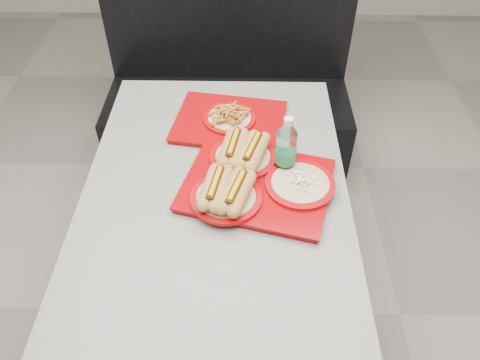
{
  "coord_description": "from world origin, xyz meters",
  "views": [
    {
      "loc": [
        0.11,
        -1.08,
        1.88
      ],
      "look_at": [
        0.08,
        -0.01,
        0.83
      ],
      "focal_mm": 35.0,
      "sensor_mm": 36.0,
      "label": 1
    }
  ],
  "objects_px": {
    "tray_near": "(252,178)",
    "water_bottle": "(286,150)",
    "diner_table": "(216,227)",
    "booth_bench": "(228,97)",
    "tray_far": "(230,120)"
  },
  "relations": [
    {
      "from": "tray_near",
      "to": "water_bottle",
      "type": "relative_size",
      "value": 2.4
    },
    {
      "from": "diner_table",
      "to": "tray_near",
      "type": "relative_size",
      "value": 2.53
    },
    {
      "from": "tray_near",
      "to": "tray_far",
      "type": "relative_size",
      "value": 1.2
    },
    {
      "from": "tray_far",
      "to": "tray_near",
      "type": "bearing_deg",
      "value": -75.93
    },
    {
      "from": "diner_table",
      "to": "booth_bench",
      "type": "bearing_deg",
      "value": 90.0
    },
    {
      "from": "diner_table",
      "to": "water_bottle",
      "type": "height_order",
      "value": "water_bottle"
    },
    {
      "from": "tray_near",
      "to": "diner_table",
      "type": "bearing_deg",
      "value": -159.79
    },
    {
      "from": "booth_bench",
      "to": "tray_near",
      "type": "height_order",
      "value": "booth_bench"
    },
    {
      "from": "diner_table",
      "to": "tray_far",
      "type": "bearing_deg",
      "value": 84.61
    },
    {
      "from": "diner_table",
      "to": "tray_far",
      "type": "distance_m",
      "value": 0.43
    },
    {
      "from": "diner_table",
      "to": "tray_near",
      "type": "distance_m",
      "value": 0.24
    },
    {
      "from": "tray_near",
      "to": "tray_far",
      "type": "xyz_separation_m",
      "value": [
        -0.09,
        0.34,
        -0.01
      ]
    },
    {
      "from": "booth_bench",
      "to": "water_bottle",
      "type": "relative_size",
      "value": 5.78
    },
    {
      "from": "booth_bench",
      "to": "water_bottle",
      "type": "height_order",
      "value": "booth_bench"
    },
    {
      "from": "tray_near",
      "to": "water_bottle",
      "type": "distance_m",
      "value": 0.15
    }
  ]
}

